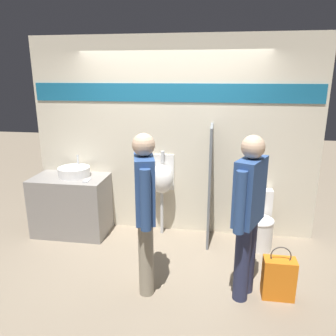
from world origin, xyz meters
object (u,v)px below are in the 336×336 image
at_px(urinal_near_counter, 162,179).
at_px(person_in_vest, 145,208).
at_px(toilet, 259,224).
at_px(shopping_bag, 279,278).
at_px(sink_basin, 74,172).
at_px(person_with_lanyard, 248,212).
at_px(cell_phone, 87,180).

xyz_separation_m(urinal_near_counter, person_in_vest, (0.05, -1.29, 0.12)).
bearing_deg(urinal_near_counter, toilet, -6.68).
bearing_deg(person_in_vest, shopping_bag, -102.32).
height_order(sink_basin, shopping_bag, sink_basin).
bearing_deg(person_in_vest, sink_basin, 32.39).
relative_size(toilet, shopping_bag, 1.51).
bearing_deg(toilet, person_with_lanyard, -103.71).
bearing_deg(person_in_vest, urinal_near_counter, -12.63).
distance_m(person_with_lanyard, shopping_bag, 0.78).
bearing_deg(sink_basin, shopping_bag, -23.06).
height_order(person_with_lanyard, shopping_bag, person_with_lanyard).
height_order(sink_basin, person_in_vest, person_in_vest).
xyz_separation_m(sink_basin, person_with_lanyard, (2.28, -1.12, 0.03)).
bearing_deg(shopping_bag, toilet, 94.29).
relative_size(cell_phone, toilet, 0.16).
relative_size(urinal_near_counter, person_with_lanyard, 0.71).
bearing_deg(sink_basin, person_in_vest, -42.81).
height_order(urinal_near_counter, person_with_lanyard, person_with_lanyard).
bearing_deg(urinal_near_counter, cell_phone, -162.74).
bearing_deg(cell_phone, person_in_vest, -44.39).
relative_size(cell_phone, shopping_bag, 0.24).
height_order(sink_basin, urinal_near_counter, urinal_near_counter).
height_order(cell_phone, urinal_near_counter, urinal_near_counter).
distance_m(cell_phone, shopping_bag, 2.62).
xyz_separation_m(person_with_lanyard, shopping_bag, (0.35, 0.01, -0.70)).
bearing_deg(toilet, urinal_near_counter, 173.32).
distance_m(toilet, person_with_lanyard, 1.28).
height_order(urinal_near_counter, toilet, urinal_near_counter).
height_order(toilet, person_with_lanyard, person_with_lanyard).
relative_size(person_with_lanyard, shopping_bag, 2.92).
xyz_separation_m(person_in_vest, person_with_lanyard, (1.01, 0.05, 0.00)).
bearing_deg(sink_basin, toilet, -0.86).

